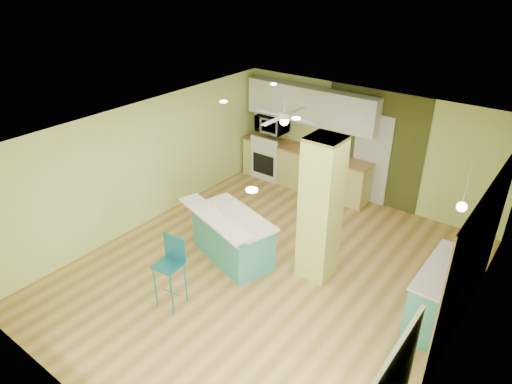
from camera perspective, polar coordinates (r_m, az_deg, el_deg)
floor at (r=8.06m, az=1.62°, el=-10.03°), size 6.00×7.00×0.01m
ceiling at (r=6.82m, az=1.90°, el=6.91°), size 6.00×7.00×0.01m
wall_back at (r=10.15m, az=13.45°, el=5.67°), size 6.00×0.01×2.50m
wall_front at (r=5.47m, az=-21.27°, el=-16.84°), size 6.00×0.01×2.50m
wall_left at (r=9.24m, az=-13.59°, el=3.44°), size 0.01×7.00×2.50m
wall_right at (r=6.41m, az=24.50°, el=-10.22°), size 0.01×7.00×2.50m
wood_panel at (r=6.90m, az=25.67°, el=-7.57°), size 0.02×3.40×2.50m
olive_accent at (r=10.06m, az=14.44°, el=5.36°), size 2.20×0.02×2.50m
interior_door at (r=10.13m, az=14.21°, el=4.01°), size 0.82×0.05×2.00m
column at (r=7.43m, az=8.08°, el=-2.23°), size 0.55×0.55×2.50m
kitchen_run at (r=10.74m, az=6.05°, el=3.02°), size 3.25×0.63×0.94m
stove at (r=11.21m, az=1.89°, el=4.19°), size 0.76×0.66×1.08m
upper_cabinets at (r=10.31m, az=6.81°, el=10.73°), size 3.20×0.34×0.80m
microwave at (r=10.89m, az=1.99°, el=8.51°), size 0.70×0.48×0.39m
ceiling_fan at (r=9.11m, az=3.58°, el=9.41°), size 1.41×1.41×0.61m
pendant_lamp at (r=6.77m, az=24.33°, el=-1.67°), size 0.14×0.14×0.69m
wall_decor at (r=6.92m, az=26.39°, el=-4.67°), size 0.03×0.90×0.70m
peninsula at (r=8.16m, az=-3.07°, el=-5.56°), size 1.94×1.44×0.99m
bar_stool at (r=7.11m, az=-10.52°, el=-8.42°), size 0.43×0.43×1.18m
side_counter at (r=7.35m, az=22.21°, el=-11.92°), size 0.63×1.49×0.96m
fruit_bowl at (r=10.25m, az=8.33°, el=4.73°), size 0.37×0.37×0.07m
canister at (r=8.07m, az=-5.01°, el=-1.93°), size 0.14×0.14×0.19m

